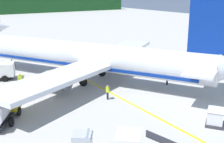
# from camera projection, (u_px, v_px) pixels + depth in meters

# --- Properties ---
(airliner_foreground) EXTENTS (31.87, 37.56, 11.90)m
(airliner_foreground) POSITION_uv_depth(u_px,v_px,m) (87.00, 57.00, 41.21)
(airliner_foreground) COLOR silver
(airliner_foreground) RESTS_ON ground
(service_truck_fuel) EXTENTS (4.56, 5.74, 2.40)m
(service_truck_fuel) POSITION_uv_depth(u_px,v_px,m) (2.00, 108.00, 28.62)
(service_truck_fuel) COLOR yellow
(service_truck_fuel) RESTS_ON ground
(cargo_container_mid) EXTENTS (2.24, 2.24, 1.85)m
(cargo_container_mid) POSITION_uv_depth(u_px,v_px,m) (215.00, 117.00, 27.82)
(cargo_container_mid) COLOR #333338
(cargo_container_mid) RESTS_ON ground
(crew_marshaller) EXTENTS (0.24, 0.63, 1.73)m
(crew_marshaller) POSITION_uv_depth(u_px,v_px,m) (108.00, 91.00, 34.46)
(crew_marshaller) COLOR #191E33
(crew_marshaller) RESTS_ON ground
(crew_loader_left) EXTENTS (0.32, 0.62, 1.73)m
(crew_loader_left) POSITION_uv_depth(u_px,v_px,m) (167.00, 77.00, 39.75)
(crew_loader_left) COLOR #191E33
(crew_loader_left) RESTS_ON ground
(crew_loader_right) EXTENTS (0.61, 0.34, 1.79)m
(crew_loader_right) POSITION_uv_depth(u_px,v_px,m) (20.00, 79.00, 39.06)
(crew_loader_right) COLOR #191E33
(crew_loader_right) RESTS_ON ground
(apron_guide_line) EXTENTS (0.30, 60.00, 0.01)m
(apron_guide_line) POSITION_uv_depth(u_px,v_px,m) (103.00, 89.00, 38.40)
(apron_guide_line) COLOR yellow
(apron_guide_line) RESTS_ON ground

